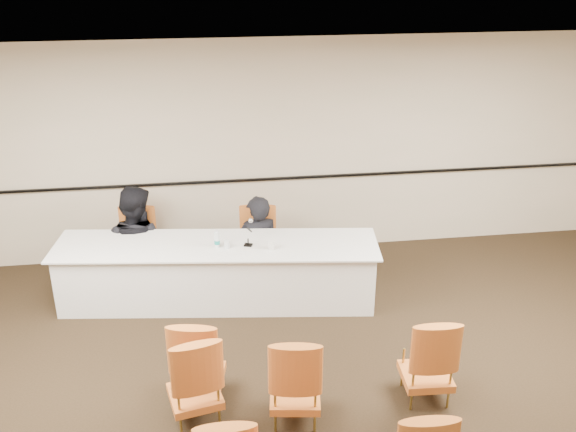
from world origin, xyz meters
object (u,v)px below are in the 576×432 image
object	(u,v)px
coffee_cup	(271,245)
panel_table	(218,273)
water_bottle	(217,238)
panelist_second_chair	(136,246)
panelist_main	(258,253)
drinking_glass	(227,244)
microphone	(248,235)
aud_chair_front_right	(428,357)
aud_chair_extra	(198,358)
panelist_main_chair	(258,246)
aud_chair_front_mid	(295,377)
panelist_second	(137,251)
aud_chair_front_left	(194,376)

from	to	relation	value
coffee_cup	panel_table	bearing A→B (deg)	160.36
water_bottle	panelist_second_chair	bearing A→B (deg)	143.20
panelist_main	drinking_glass	xyz separation A→B (m)	(-0.42, -0.62, 0.47)
microphone	aud_chair_front_right	xyz separation A→B (m)	(1.55, -2.01, -0.45)
panelist_second_chair	aud_chair_extra	world-z (taller)	same
panelist_main_chair	drinking_glass	size ratio (longest dim) A/B	9.50
panelist_main_chair	drinking_glass	world-z (taller)	panelist_main_chair
panelist_second_chair	drinking_glass	size ratio (longest dim) A/B	9.50
panel_table	aud_chair_extra	world-z (taller)	aud_chair_extra
drinking_glass	aud_chair_front_mid	bearing A→B (deg)	-76.70
panel_table	drinking_glass	world-z (taller)	drinking_glass
panelist_second	aud_chair_front_mid	distance (m)	3.36
panel_table	panelist_main_chair	bearing A→B (deg)	50.20
panel_table	aud_chair_front_left	world-z (taller)	aud_chair_front_left
panelist_second_chair	aud_chair_front_right	distance (m)	4.07
panelist_second	aud_chair_front_left	distance (m)	2.88
panel_table	aud_chair_front_left	size ratio (longest dim) A/B	4.09
microphone	coffee_cup	bearing A→B (deg)	-9.43
aud_chair_front_left	aud_chair_extra	xyz separation A→B (m)	(0.04, 0.27, 0.00)
panelist_main_chair	panelist_second_chair	size ratio (longest dim) A/B	1.00
panelist_second	aud_chair_extra	size ratio (longest dim) A/B	1.90
panelist_main_chair	aud_chair_front_right	bearing A→B (deg)	-54.86
water_bottle	aud_chair_front_left	size ratio (longest dim) A/B	0.24
panel_table	aud_chair_front_right	world-z (taller)	aud_chair_front_right
microphone	drinking_glass	size ratio (longest dim) A/B	2.94
drinking_glass	aud_chair_front_mid	size ratio (longest dim) A/B	0.11
panel_table	panelist_second	distance (m)	1.24
water_bottle	drinking_glass	distance (m)	0.14
panelist_second_chair	aud_chair_front_left	bearing A→B (deg)	-68.32
aud_chair_front_right	panel_table	bearing A→B (deg)	135.78
panelist_main	coffee_cup	world-z (taller)	panelist_main
microphone	aud_chair_front_left	world-z (taller)	microphone
panelist_main	coffee_cup	bearing A→B (deg)	87.88
panelist_second_chair	water_bottle	distance (m)	1.35
aud_chair_front_mid	aud_chair_front_right	world-z (taller)	same
microphone	panel_table	bearing A→B (deg)	-175.47
panelist_main_chair	water_bottle	world-z (taller)	water_bottle
panelist_main	microphone	size ratio (longest dim) A/B	5.47
drinking_glass	aud_chair_front_right	distance (m)	2.70
panel_table	aud_chair_front_mid	xyz separation A→B (m)	(0.62, -2.22, 0.09)
panel_table	microphone	bearing A→B (deg)	-6.41
microphone	aud_chair_extra	xyz separation A→B (m)	(-0.63, -1.72, -0.45)
panelist_second	microphone	distance (m)	1.69
drinking_glass	aud_chair_front_left	bearing A→B (deg)	-102.11
panel_table	panelist_main	distance (m)	0.74
drinking_glass	aud_chair_front_mid	xyz separation A→B (m)	(0.50, -2.11, -0.35)
panel_table	coffee_cup	world-z (taller)	coffee_cup
panel_table	aud_chair_front_mid	size ratio (longest dim) A/B	4.09
aud_chair_front_right	water_bottle	bearing A→B (deg)	136.52
panelist_main	panelist_main_chair	size ratio (longest dim) A/B	1.70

